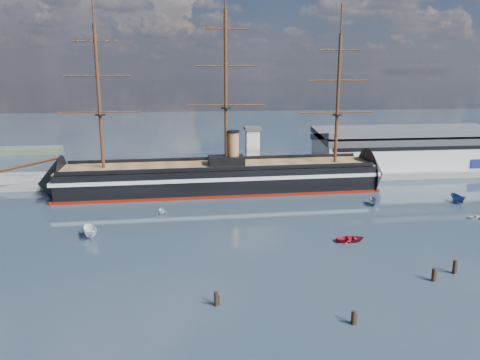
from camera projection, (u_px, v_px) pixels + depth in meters
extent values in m
plane|color=#223142|center=(261.00, 210.00, 116.20)|extent=(600.00, 600.00, 0.00)
cube|color=slate|center=(272.00, 177.00, 152.23)|extent=(180.00, 18.00, 2.00)
cube|color=#B7BABC|center=(407.00, 151.00, 160.48)|extent=(62.00, 20.00, 10.00)
cube|color=#3F4247|center=(409.00, 135.00, 159.22)|extent=(63.00, 21.00, 2.00)
cube|color=silver|center=(252.00, 152.00, 146.43)|extent=(4.00, 4.00, 14.00)
cube|color=#3F4247|center=(252.00, 128.00, 144.74)|extent=(5.00, 5.00, 1.00)
cube|color=black|center=(219.00, 178.00, 133.56)|extent=(88.36, 18.12, 7.00)
cube|color=silver|center=(219.00, 174.00, 133.29)|extent=(90.37, 18.41, 1.00)
cube|color=#631308|center=(220.00, 190.00, 134.39)|extent=(90.37, 18.37, 0.90)
cone|color=black|center=(50.00, 184.00, 127.85)|extent=(14.38, 16.01, 15.68)
cone|color=black|center=(375.00, 174.00, 139.41)|extent=(11.38, 15.94, 15.68)
cube|color=brown|center=(219.00, 165.00, 132.75)|extent=(88.33, 16.84, 0.40)
cube|color=black|center=(226.00, 160.00, 132.68)|extent=(10.14, 6.24, 2.50)
cylinder|color=#A26F40|center=(233.00, 148.00, 132.14)|extent=(3.20, 3.20, 9.00)
cylinder|color=#381E0F|center=(27.00, 165.00, 125.97)|extent=(17.76, 1.13, 4.43)
cylinder|color=#381E0F|center=(99.00, 98.00, 124.44)|extent=(0.90, 0.90, 38.00)
cylinder|color=#381E0F|center=(226.00, 90.00, 128.22)|extent=(0.90, 0.90, 42.00)
cylinder|color=#381E0F|center=(338.00, 100.00, 132.87)|extent=(0.90, 0.90, 36.00)
imported|color=white|center=(91.00, 238.00, 96.75)|extent=(8.05, 4.99, 3.03)
imported|color=#A31529|center=(350.00, 242.00, 94.63)|extent=(1.57, 3.66, 1.69)
imported|color=slate|center=(373.00, 205.00, 120.37)|extent=(5.94, 3.24, 2.25)
imported|color=white|center=(162.00, 214.00, 112.99)|extent=(5.72, 3.88, 1.93)
imported|color=beige|center=(478.00, 219.00, 109.04)|extent=(1.76, 2.75, 1.19)
imported|color=navy|center=(458.00, 202.00, 122.92)|extent=(6.61, 2.49, 2.63)
cylinder|color=black|center=(216.00, 306.00, 68.66)|extent=(0.64, 0.64, 2.94)
cylinder|color=black|center=(353.00, 324.00, 63.62)|extent=(0.64, 0.64, 2.66)
cylinder|color=black|center=(454.00, 274.00, 79.62)|extent=(0.64, 0.64, 3.13)
cylinder|color=black|center=(433.00, 281.00, 76.73)|extent=(0.64, 0.64, 2.90)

